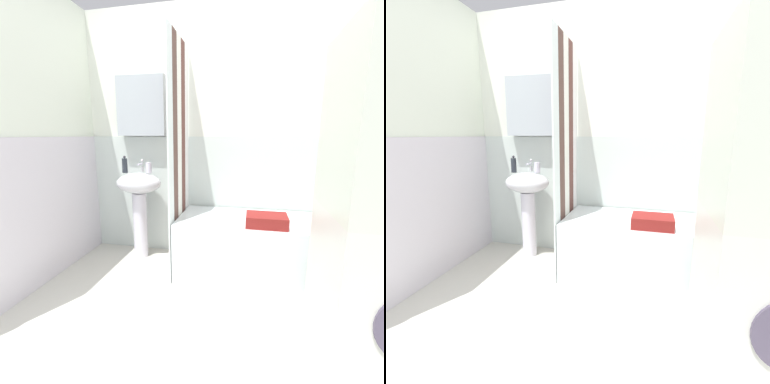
# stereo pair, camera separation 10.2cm
# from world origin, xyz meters

# --- Properties ---
(ground_plane) EXTENTS (4.80, 5.60, 0.04)m
(ground_plane) POSITION_xyz_m (0.00, 0.00, -0.02)
(ground_plane) COLOR silver
(wall_back_tiled) EXTENTS (3.60, 0.18, 2.40)m
(wall_back_tiled) POSITION_xyz_m (-0.06, 1.26, 1.14)
(wall_back_tiled) COLOR white
(wall_back_tiled) RESTS_ON ground_plane
(wall_left_tiled) EXTENTS (0.07, 1.81, 2.40)m
(wall_left_tiled) POSITION_xyz_m (-1.57, 0.34, 1.12)
(wall_left_tiled) COLOR white
(wall_left_tiled) RESTS_ON ground_plane
(sink) EXTENTS (0.44, 0.34, 0.86)m
(sink) POSITION_xyz_m (-0.96, 1.03, 0.63)
(sink) COLOR white
(sink) RESTS_ON ground_plane
(faucet) EXTENTS (0.03, 0.12, 0.12)m
(faucet) POSITION_xyz_m (-0.96, 1.11, 0.92)
(faucet) COLOR silver
(faucet) RESTS_ON sink
(soap_dispenser) EXTENTS (0.05, 0.05, 0.16)m
(soap_dispenser) POSITION_xyz_m (-1.09, 1.01, 0.93)
(soap_dispenser) COLOR #272D34
(soap_dispenser) RESTS_ON sink
(toothbrush_cup) EXTENTS (0.06, 0.06, 0.10)m
(toothbrush_cup) POSITION_xyz_m (-0.86, 1.06, 0.91)
(toothbrush_cup) COLOR silver
(toothbrush_cup) RESTS_ON sink
(bathtub) EXTENTS (1.60, 0.65, 0.51)m
(bathtub) POSITION_xyz_m (0.30, 0.90, 0.26)
(bathtub) COLOR white
(bathtub) RESTS_ON ground_plane
(shower_curtain) EXTENTS (0.01, 0.65, 2.00)m
(shower_curtain) POSITION_xyz_m (-0.51, 0.90, 1.00)
(shower_curtain) COLOR white
(shower_curtain) RESTS_ON ground_plane
(body_wash_bottle) EXTENTS (0.06, 0.06, 0.17)m
(body_wash_bottle) POSITION_xyz_m (1.00, 1.13, 0.59)
(body_wash_bottle) COLOR #1C7953
(body_wash_bottle) RESTS_ON bathtub
(conditioner_bottle) EXTENTS (0.05, 0.05, 0.22)m
(conditioner_bottle) POSITION_xyz_m (0.88, 1.17, 0.62)
(conditioner_bottle) COLOR gold
(conditioner_bottle) RESTS_ON bathtub
(shampoo_bottle) EXTENTS (0.05, 0.05, 0.20)m
(shampoo_bottle) POSITION_xyz_m (0.78, 1.16, 0.61)
(shampoo_bottle) COLOR white
(shampoo_bottle) RESTS_ON bathtub
(towel_folded) EXTENTS (0.32, 0.23, 0.09)m
(towel_folded) POSITION_xyz_m (0.24, 0.73, 0.56)
(towel_folded) COLOR maroon
(towel_folded) RESTS_ON bathtub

